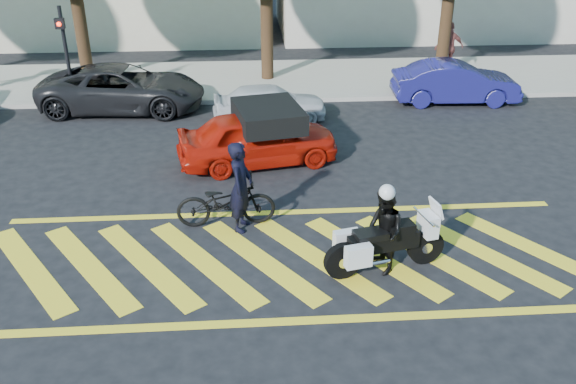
{
  "coord_description": "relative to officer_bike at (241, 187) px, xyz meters",
  "views": [
    {
      "loc": [
        -0.78,
        -10.01,
        6.56
      ],
      "look_at": [
        -0.02,
        0.83,
        1.05
      ],
      "focal_mm": 38.0,
      "sensor_mm": 36.0,
      "label": 1
    }
  ],
  "objects": [
    {
      "name": "officer_bike",
      "position": [
        0.0,
        0.0,
        0.0
      ],
      "size": [
        0.63,
        0.81,
        1.96
      ],
      "primitive_type": "imported",
      "rotation": [
        0.0,
        0.0,
        1.32
      ],
      "color": "black",
      "rests_on": "ground"
    },
    {
      "name": "sidewalk",
      "position": [
        0.97,
        10.71,
        -0.9
      ],
      "size": [
        60.0,
        5.0,
        0.15
      ],
      "primitive_type": "cube",
      "color": "#9E998E",
      "rests_on": "ground"
    },
    {
      "name": "parked_mid_left",
      "position": [
        -3.79,
        7.91,
        -0.26
      ],
      "size": [
        5.34,
        2.75,
        1.44
      ],
      "primitive_type": "imported",
      "rotation": [
        0.0,
        0.0,
        1.5
      ],
      "color": "black",
      "rests_on": "ground"
    },
    {
      "name": "pedestrian_right",
      "position": [
        7.79,
        10.98,
        0.11
      ],
      "size": [
        1.14,
        0.54,
        1.88
      ],
      "primitive_type": "imported",
      "rotation": [
        0.0,
        0.0,
        3.22
      ],
      "color": "#9C4D47",
      "rests_on": "sidewalk"
    },
    {
      "name": "parked_mid_right",
      "position": [
        0.87,
        6.51,
        -0.39
      ],
      "size": [
        3.55,
        1.69,
        1.17
      ],
      "primitive_type": "imported",
      "rotation": [
        0.0,
        0.0,
        1.66
      ],
      "color": "silver",
      "rests_on": "ground"
    },
    {
      "name": "police_motorcycle",
      "position": [
        2.65,
        -1.78,
        -0.4
      ],
      "size": [
        2.38,
        1.02,
        1.07
      ],
      "rotation": [
        0.0,
        0.0,
        0.23
      ],
      "color": "black",
      "rests_on": "ground"
    },
    {
      "name": "bicycle",
      "position": [
        -0.33,
        0.17,
        -0.43
      ],
      "size": [
        2.13,
        0.84,
        1.1
      ],
      "primitive_type": "imported",
      "rotation": [
        0.0,
        0.0,
        1.62
      ],
      "color": "black",
      "rests_on": "ground"
    },
    {
      "name": "officer_moto",
      "position": [
        2.63,
        -1.77,
        -0.15
      ],
      "size": [
        0.8,
        0.93,
        1.66
      ],
      "primitive_type": "imported",
      "rotation": [
        0.0,
        0.0,
        -1.34
      ],
      "color": "black",
      "rests_on": "ground"
    },
    {
      "name": "signal_pole",
      "position": [
        -5.53,
        8.45,
        0.94
      ],
      "size": [
        0.28,
        0.43,
        3.2
      ],
      "color": "black",
      "rests_on": "ground"
    },
    {
      "name": "ground",
      "position": [
        0.97,
        -1.29,
        -0.98
      ],
      "size": [
        90.0,
        90.0,
        0.0
      ],
      "primitive_type": "plane",
      "color": "black",
      "rests_on": "ground"
    },
    {
      "name": "parked_right",
      "position": [
        7.1,
        7.91,
        -0.3
      ],
      "size": [
        4.18,
        1.63,
        1.36
      ],
      "primitive_type": "imported",
      "rotation": [
        0.0,
        0.0,
        1.52
      ],
      "color": "navy",
      "rests_on": "ground"
    },
    {
      "name": "red_convertible",
      "position": [
        0.43,
        3.35,
        -0.28
      ],
      "size": [
        4.36,
        2.44,
        1.4
      ],
      "primitive_type": "imported",
      "rotation": [
        0.0,
        0.0,
        1.77
      ],
      "color": "#B51608",
      "rests_on": "ground"
    },
    {
      "name": "crosswalk",
      "position": [
        0.93,
        -1.29,
        -0.97
      ],
      "size": [
        12.33,
        4.0,
        0.01
      ],
      "color": "yellow",
      "rests_on": "ground"
    }
  ]
}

